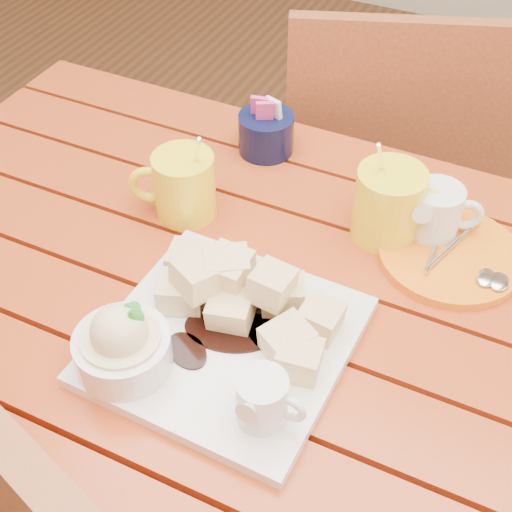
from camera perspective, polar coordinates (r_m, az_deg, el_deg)
The scene contains 8 objects.
table at distance 1.04m, azimuth -0.93°, elevation -6.72°, with size 1.20×0.79×0.75m.
dessert_plate at distance 0.86m, azimuth -3.94°, elevation -5.95°, with size 0.30×0.30×0.12m.
coffee_mug_left at distance 1.04m, azimuth -5.91°, elevation 5.70°, with size 0.12×0.09×0.15m.
coffee_mug_right at distance 1.01m, azimuth 10.74°, elevation 4.14°, with size 0.14×0.10×0.16m.
cream_pitcher at distance 1.03m, azimuth 14.21°, elevation 3.31°, with size 0.11×0.09×0.09m.
sugar_caddy at distance 1.17m, azimuth 0.80°, elevation 9.88°, with size 0.09×0.09×0.10m.
orange_saucer at distance 1.03m, azimuth 15.34°, elevation 0.06°, with size 0.20×0.20×0.02m.
chair_far at distance 1.56m, azimuth 10.39°, elevation 6.46°, with size 0.56×0.56×0.91m.
Camera 1 is at (0.30, -0.58, 1.44)m, focal length 50.00 mm.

